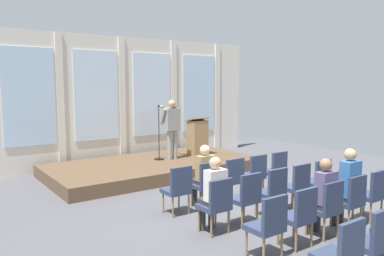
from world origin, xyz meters
The scene contains 27 objects.
ground_plane centered at (0.00, 0.00, 0.00)m, with size 14.83×14.83×0.00m, color #4C4C51.
rear_partition centered at (0.05, 5.69, 1.97)m, with size 9.37×0.14×3.89m.
stage_platform centered at (0.00, 3.96, 0.16)m, with size 5.68×2.89×0.32m, color brown.
speaker centered at (0.60, 3.94, 1.30)m, with size 0.50×0.69×1.69m.
mic_stand centered at (0.26, 4.10, 0.66)m, with size 0.28×0.28×1.55m.
lectern centered at (1.55, 4.00, 0.88)m, with size 0.60×0.48×1.16m.
chair_r0_c0 centered at (-1.34, 0.69, 0.53)m, with size 0.46×0.44×0.94m.
chair_r0_c1 centered at (-0.67, 0.69, 0.53)m, with size 0.46×0.44×0.94m.
audience_r0_c1 centered at (-0.67, 0.78, 0.71)m, with size 0.36×0.39×1.27m.
chair_r0_c2 centered at (0.00, 0.69, 0.53)m, with size 0.46×0.44×0.94m.
chair_r0_c3 centered at (0.67, 0.69, 0.53)m, with size 0.46×0.44×0.94m.
chair_r0_c4 centered at (1.34, 0.69, 0.53)m, with size 0.46×0.44×0.94m.
chair_r1_c0 centered at (-1.34, -0.46, 0.53)m, with size 0.46×0.44×0.94m.
audience_r1_c0 centered at (-1.34, -0.37, 0.72)m, with size 0.36×0.39×1.29m.
chair_r1_c1 centered at (-0.67, -0.46, 0.53)m, with size 0.46×0.44×0.94m.
chair_r1_c2 centered at (0.00, -0.46, 0.53)m, with size 0.46×0.44×0.94m.
chair_r1_c3 centered at (0.67, -0.46, 0.53)m, with size 0.46×0.44×0.94m.
chair_r1_c4 centered at (1.34, -0.46, 0.53)m, with size 0.46×0.44×0.94m.
chair_r2_c0 centered at (-1.34, -1.61, 0.53)m, with size 0.46×0.44×0.94m.
chair_r2_c1 centered at (-0.67, -1.61, 0.53)m, with size 0.46×0.44×0.94m.
chair_r2_c2 centered at (0.00, -1.61, 0.53)m, with size 0.46×0.44×0.94m.
audience_r2_c2 centered at (0.00, -1.52, 0.72)m, with size 0.36×0.39×1.29m.
chair_r2_c3 centered at (0.67, -1.61, 0.53)m, with size 0.46×0.44×0.94m.
audience_r2_c3 centered at (0.67, -1.53, 0.77)m, with size 0.36×0.39×1.39m.
chair_r2_c4 centered at (1.34, -1.61, 0.53)m, with size 0.46×0.44×0.94m.
chair_r3_c0 centered at (-1.34, -2.76, 0.53)m, with size 0.46×0.44×0.94m.
chair_r3_c1 centered at (-0.67, -2.76, 0.53)m, with size 0.46×0.44×0.94m.
Camera 1 is at (-5.22, -5.21, 2.48)m, focal length 35.98 mm.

